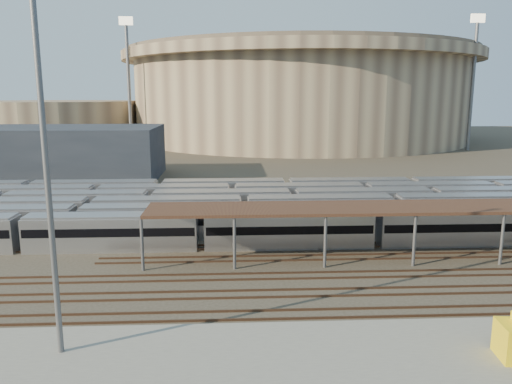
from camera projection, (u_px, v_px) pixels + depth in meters
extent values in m
plane|color=#383026|center=(229.00, 274.00, 45.83)|extent=(420.00, 420.00, 0.00)
cube|color=gray|center=(147.00, 359.00, 30.87)|extent=(50.00, 9.00, 0.20)
cube|color=#BABABF|center=(201.00, 232.00, 53.18)|extent=(112.00, 2.90, 3.60)
cube|color=#BABABF|center=(243.00, 221.00, 57.52)|extent=(112.00, 2.90, 3.60)
cube|color=#BABABF|center=(244.00, 213.00, 61.65)|extent=(112.00, 2.90, 3.60)
cube|color=#BABABF|center=(293.00, 205.00, 66.09)|extent=(112.00, 2.90, 3.60)
cube|color=#BABABF|center=(232.00, 199.00, 69.81)|extent=(112.00, 2.90, 3.60)
cube|color=#BABABF|center=(287.00, 193.00, 74.32)|extent=(112.00, 2.90, 3.60)
cylinder|color=slate|center=(142.00, 245.00, 46.24)|extent=(0.30, 0.30, 5.00)
cylinder|color=slate|center=(151.00, 229.00, 51.53)|extent=(0.30, 0.30, 5.00)
cylinder|color=slate|center=(234.00, 243.00, 46.65)|extent=(0.30, 0.30, 5.00)
cylinder|color=slate|center=(234.00, 228.00, 51.95)|extent=(0.30, 0.30, 5.00)
cylinder|color=slate|center=(325.00, 242.00, 47.07)|extent=(0.30, 0.30, 5.00)
cylinder|color=slate|center=(316.00, 227.00, 52.36)|extent=(0.30, 0.30, 5.00)
cylinder|color=slate|center=(414.00, 241.00, 47.49)|extent=(0.30, 0.30, 5.00)
cylinder|color=slate|center=(396.00, 226.00, 52.78)|extent=(0.30, 0.30, 5.00)
cylinder|color=slate|center=(502.00, 239.00, 47.90)|extent=(0.30, 0.30, 5.00)
cylinder|color=slate|center=(475.00, 225.00, 53.19)|extent=(0.30, 0.30, 5.00)
cube|color=#341B15|center=(448.00, 207.00, 49.83)|extent=(60.00, 6.00, 0.30)
cube|color=#4C3323|center=(228.00, 280.00, 44.10)|extent=(170.00, 0.12, 0.18)
cube|color=#4C3323|center=(229.00, 274.00, 45.57)|extent=(170.00, 0.12, 0.18)
cube|color=#4C3323|center=(228.00, 298.00, 40.18)|extent=(170.00, 0.12, 0.18)
cube|color=#4C3323|center=(228.00, 291.00, 41.65)|extent=(170.00, 0.12, 0.18)
cube|color=#4C3323|center=(228.00, 320.00, 36.26)|extent=(170.00, 0.12, 0.18)
cube|color=#4C3323|center=(228.00, 311.00, 37.73)|extent=(170.00, 0.12, 0.18)
cylinder|color=tan|center=(299.00, 100.00, 181.55)|extent=(116.00, 116.00, 28.00)
cylinder|color=tan|center=(299.00, 56.00, 178.56)|extent=(124.00, 124.00, 3.00)
cylinder|color=brown|center=(299.00, 50.00, 178.13)|extent=(120.00, 120.00, 1.50)
cylinder|color=tan|center=(53.00, 122.00, 168.98)|extent=(56.00, 56.00, 14.00)
cube|color=#1E232D|center=(50.00, 153.00, 97.08)|extent=(42.00, 20.00, 10.00)
cylinder|color=slate|center=(129.00, 88.00, 148.71)|extent=(1.00, 1.00, 36.00)
cube|color=#FFF2CC|center=(126.00, 21.00, 145.01)|extent=(4.00, 0.60, 2.40)
cylinder|color=slate|center=(472.00, 88.00, 143.76)|extent=(1.00, 1.00, 36.00)
cube|color=#FFF2CC|center=(478.00, 18.00, 140.06)|extent=(4.00, 0.60, 2.40)
cylinder|color=slate|center=(205.00, 90.00, 198.69)|extent=(1.00, 1.00, 36.00)
cube|color=#FFF2CC|center=(204.00, 40.00, 194.98)|extent=(4.00, 0.60, 2.40)
cylinder|color=slate|center=(47.00, 181.00, 29.48)|extent=(0.36, 0.36, 21.92)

